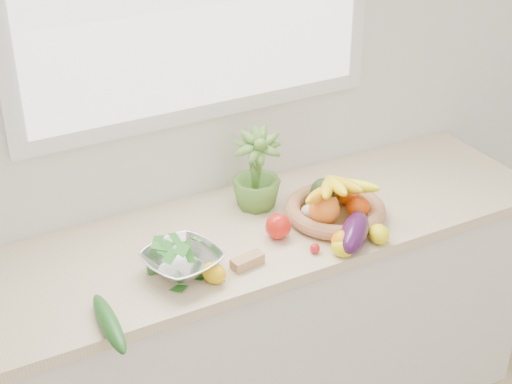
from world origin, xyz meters
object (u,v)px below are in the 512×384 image
cucumber (109,323)px  colander_with_spinach (182,257)px  fruit_basket (335,205)px  apple (278,226)px  eggplant (355,232)px  potted_herb (256,172)px

cucumber → colander_with_spinach: 0.33m
cucumber → fruit_basket: (0.88, 0.21, 0.03)m
apple → colander_with_spinach: 0.36m
eggplant → potted_herb: 0.41m
apple → colander_with_spinach: (-0.36, -0.04, 0.02)m
eggplant → fruit_basket: bearing=78.7°
potted_herb → fruit_basket: 0.29m
apple → eggplant: size_ratio=0.37×
cucumber → fruit_basket: fruit_basket is taller
apple → colander_with_spinach: size_ratio=0.30×
potted_herb → colander_with_spinach: potted_herb is taller
eggplant → fruit_basket: fruit_basket is taller
colander_with_spinach → eggplant: bearing=-11.6°
eggplant → colander_with_spinach: colander_with_spinach is taller
cucumber → apple: bearing=16.4°
eggplant → fruit_basket: (0.03, 0.17, 0.01)m
eggplant → cucumber: eggplant is taller
potted_herb → eggplant: bearing=-66.1°
apple → potted_herb: (0.03, 0.22, 0.09)m
eggplant → colander_with_spinach: 0.57m
eggplant → fruit_basket: 0.17m
eggplant → potted_herb: potted_herb is taller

